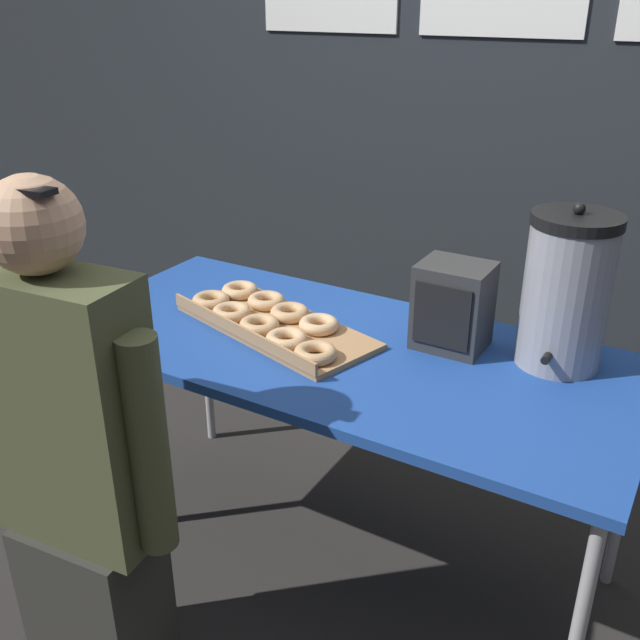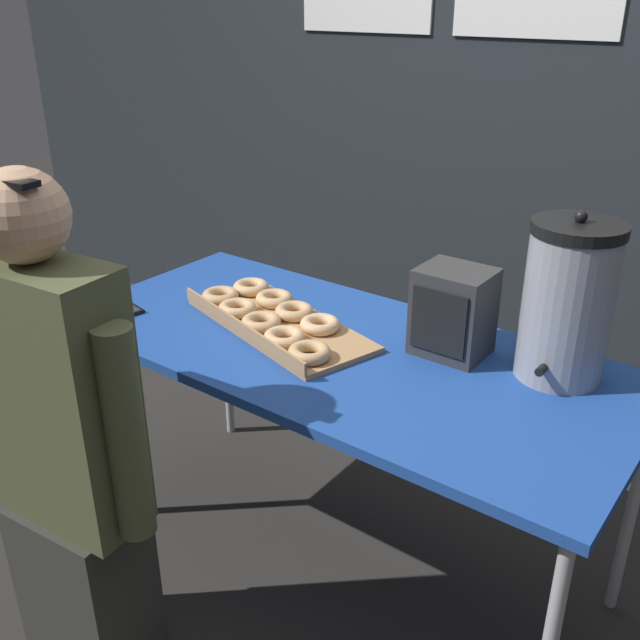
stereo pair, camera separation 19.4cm
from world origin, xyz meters
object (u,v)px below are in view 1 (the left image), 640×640
at_px(donut_box, 270,321).
at_px(cell_phone, 105,324).
at_px(space_heater, 453,306).
at_px(person_seated, 76,472).
at_px(coffee_urn, 566,291).

bearing_deg(donut_box, cell_phone, -135.17).
bearing_deg(space_heater, cell_phone, -156.77).
height_order(donut_box, cell_phone, donut_box).
relative_size(cell_phone, person_seated, 0.12).
distance_m(cell_phone, space_heater, 0.99).
relative_size(coffee_urn, space_heater, 1.81).
distance_m(cell_phone, person_seated, 0.56).
xyz_separation_m(donut_box, cell_phone, (-0.42, -0.23, -0.02)).
height_order(donut_box, space_heater, space_heater).
relative_size(space_heater, person_seated, 0.18).
bearing_deg(cell_phone, person_seated, -41.21).
distance_m(donut_box, space_heater, 0.52).
height_order(coffee_urn, person_seated, person_seated).
height_order(cell_phone, person_seated, person_seated).
distance_m(donut_box, coffee_urn, 0.80).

